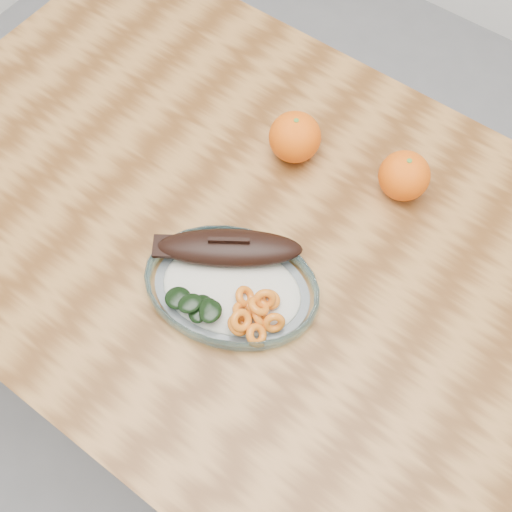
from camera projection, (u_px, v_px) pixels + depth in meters
name	position (u px, v px, depth m)	size (l,w,h in m)	color
ground	(248.00, 372.00, 1.66)	(3.00, 3.00, 0.00)	slate
dining_table	(243.00, 253.00, 1.09)	(1.20, 0.80, 0.75)	#5C3615
plated_meal	(231.00, 284.00, 0.93)	(0.60, 0.60, 0.08)	white
orange_left	(295.00, 137.00, 1.03)	(0.08, 0.08, 0.08)	#E23D04
orange_right	(404.00, 176.00, 0.99)	(0.08, 0.08, 0.08)	#E23D04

